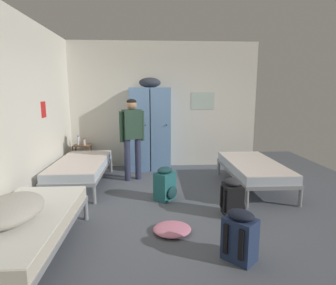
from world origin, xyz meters
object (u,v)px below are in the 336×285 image
shelf_unit (82,155)px  person_traveler (132,132)px  bed_right (253,168)px  bedding_heap (11,209)px  backpack_teal (165,184)px  clothes_pile_pink (172,229)px  backpack_navy (240,236)px  bed_left_front (23,226)px  locker_bank (150,127)px  lotion_bottle (84,142)px  water_bottle (78,141)px  backpack_black (233,198)px  bed_left_rear (81,166)px

shelf_unit → person_traveler: bearing=-34.9°
bed_right → bedding_heap: (-3.24, -2.23, 0.23)m
backpack_teal → clothes_pile_pink: backpack_teal is taller
bedding_heap → backpack_navy: 2.33m
bed_left_front → person_traveler: person_traveler is taller
locker_bank → shelf_unit: bearing=178.8°
person_traveler → lotion_bottle: person_traveler is taller
bed_right → bed_left_front: 3.83m
locker_bank → person_traveler: size_ratio=1.28×
shelf_unit → water_bottle: bearing=166.0°
shelf_unit → bedding_heap: 3.69m
backpack_teal → person_traveler: bearing=118.3°
locker_bank → person_traveler: locker_bank is taller
bed_left_front → clothes_pile_pink: bed_left_front is taller
backpack_black → bed_right: bearing=58.6°
bed_left_front → bedding_heap: 0.26m
bed_left_rear → bedding_heap: size_ratio=2.40×
bed_right → bedding_heap: 3.94m
shelf_unit → clothes_pile_pink: bearing=-59.1°
bed_left_front → bedding_heap: (-0.05, -0.12, 0.23)m
clothes_pile_pink → person_traveler: bearing=105.9°
shelf_unit → backpack_black: bearing=-43.7°
lotion_bottle → backpack_navy: lotion_bottle is taller
water_bottle → lotion_bottle: (0.15, -0.06, -0.02)m
lotion_bottle → backpack_teal: (1.73, -1.92, -0.38)m
person_traveler → clothes_pile_pink: bearing=-74.1°
water_bottle → backpack_black: bearing=-43.1°
lotion_bottle → clothes_pile_pink: bearing=-59.7°
locker_bank → lotion_bottle: 1.52m
lotion_bottle → backpack_navy: 4.40m
locker_bank → water_bottle: locker_bank is taller
bedding_heap → lotion_bottle: same height
water_bottle → clothes_pile_pink: 3.69m
bedding_heap → backpack_navy: bedding_heap is taller
clothes_pile_pink → locker_bank: bearing=95.3°
locker_bank → bed_right: (1.89, -1.42, -0.59)m
locker_bank → backpack_black: bearing=-65.4°
person_traveler → clothes_pile_pink: 2.50m
bedding_heap → lotion_bottle: 3.64m
locker_bank → water_bottle: bearing=178.2°
bed_left_front → lotion_bottle: (-0.18, 3.52, 0.26)m
bed_left_rear → bed_right: same height
locker_bank → shelf_unit: locker_bank is taller
shelf_unit → locker_bank: bearing=-1.2°
water_bottle → backpack_teal: water_bottle is taller
shelf_unit → bed_left_rear: size_ratio=0.30×
bedding_heap → locker_bank: bearing=69.7°
bed_right → clothes_pile_pink: bearing=-134.9°
locker_bank → bed_left_front: size_ratio=1.09×
bed_left_front → backpack_teal: bearing=45.9°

